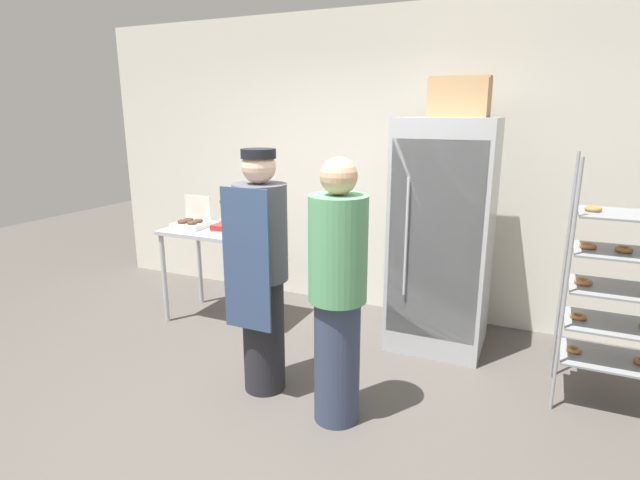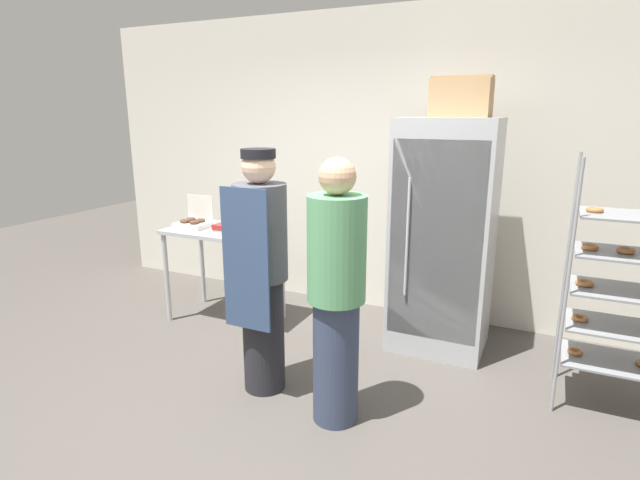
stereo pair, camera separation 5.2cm
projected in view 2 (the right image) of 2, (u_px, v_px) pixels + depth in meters
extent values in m
plane|color=#4C4742|center=(264.00, 429.00, 3.12)|extent=(14.00, 14.00, 0.00)
cube|color=silver|center=(386.00, 165.00, 4.79)|extent=(6.40, 0.12, 2.85)
cube|color=#ADAFB5|center=(444.00, 237.00, 4.04)|extent=(0.76, 0.66, 1.89)
cube|color=#93959B|center=(435.00, 244.00, 3.76)|extent=(0.70, 0.02, 1.55)
cylinder|color=silver|center=(407.00, 238.00, 3.81)|extent=(0.02, 0.02, 0.93)
cylinder|color=#93969B|center=(566.00, 292.00, 3.10)|extent=(0.02, 0.02, 1.67)
cylinder|color=#93969B|center=(566.00, 271.00, 3.51)|extent=(0.02, 0.02, 1.67)
cube|color=gray|center=(608.00, 361.00, 3.31)|extent=(0.57, 0.43, 0.01)
torus|color=#AD6B38|center=(575.00, 352.00, 3.38)|extent=(0.10, 0.10, 0.03)
cube|color=gray|center=(614.00, 326.00, 3.24)|extent=(0.57, 0.43, 0.01)
torus|color=#AD6B38|center=(580.00, 318.00, 3.32)|extent=(0.11, 0.11, 0.03)
cube|color=gray|center=(619.00, 291.00, 3.18)|extent=(0.57, 0.43, 0.01)
torus|color=#AD6B38|center=(585.00, 283.00, 3.26)|extent=(0.11, 0.11, 0.03)
cube|color=gray|center=(625.00, 254.00, 3.12)|extent=(0.57, 0.43, 0.01)
torus|color=#AD6B38|center=(590.00, 247.00, 3.20)|extent=(0.10, 0.10, 0.03)
torus|color=#AD6B38|center=(626.00, 251.00, 3.12)|extent=(0.10, 0.10, 0.03)
cube|color=gray|center=(631.00, 216.00, 3.06)|extent=(0.57, 0.43, 0.01)
torus|color=#AD6B38|center=(595.00, 210.00, 3.14)|extent=(0.10, 0.10, 0.03)
cube|color=#ADAFB5|center=(223.00, 231.00, 4.58)|extent=(1.02, 0.60, 0.04)
cylinder|color=#ADAFB5|center=(167.00, 278.00, 4.66)|extent=(0.04, 0.04, 0.84)
cylinder|color=#ADAFB5|center=(253.00, 293.00, 4.27)|extent=(0.04, 0.04, 0.84)
cylinder|color=#ADAFB5|center=(202.00, 263.00, 5.12)|extent=(0.04, 0.04, 0.84)
cylinder|color=#ADAFB5|center=(283.00, 275.00, 4.73)|extent=(0.04, 0.04, 0.84)
cube|color=silver|center=(193.00, 225.00, 4.64)|extent=(0.29, 0.24, 0.05)
cube|color=silver|center=(200.00, 208.00, 4.71)|extent=(0.29, 0.01, 0.24)
torus|color=#513323|center=(185.00, 221.00, 4.61)|extent=(0.09, 0.09, 0.03)
torus|color=#513323|center=(194.00, 222.00, 4.57)|extent=(0.09, 0.09, 0.03)
torus|color=#513323|center=(191.00, 219.00, 4.69)|extent=(0.09, 0.09, 0.03)
torus|color=#513323|center=(200.00, 220.00, 4.64)|extent=(0.09, 0.09, 0.03)
cylinder|color=#99999E|center=(229.00, 223.00, 4.63)|extent=(0.13, 0.13, 0.08)
cylinder|color=#B2BCC1|center=(228.00, 211.00, 4.60)|extent=(0.10, 0.10, 0.16)
cylinder|color=black|center=(228.00, 201.00, 4.57)|extent=(0.11, 0.11, 0.02)
cube|color=silver|center=(233.00, 232.00, 4.37)|extent=(0.30, 0.23, 0.05)
cube|color=#B72D2D|center=(233.00, 226.00, 4.36)|extent=(0.29, 0.22, 0.04)
cube|color=tan|center=(461.00, 98.00, 3.76)|extent=(0.44, 0.28, 0.28)
cube|color=#A58057|center=(463.00, 77.00, 3.72)|extent=(0.45, 0.15, 0.02)
cylinder|color=#232328|center=(264.00, 334.00, 3.50)|extent=(0.29, 0.29, 0.82)
cylinder|color=#4C4C56|center=(261.00, 232.00, 3.32)|extent=(0.36, 0.36, 0.65)
sphere|color=beige|center=(259.00, 167.00, 3.21)|extent=(0.22, 0.22, 0.22)
cube|color=#33476B|center=(246.00, 260.00, 3.19)|extent=(0.34, 0.02, 0.94)
cylinder|color=black|center=(258.00, 153.00, 3.19)|extent=(0.23, 0.23, 0.06)
cylinder|color=#333D56|center=(336.00, 361.00, 3.14)|extent=(0.29, 0.29, 0.81)
cylinder|color=#569966|center=(337.00, 249.00, 2.96)|extent=(0.36, 0.36, 0.64)
sphere|color=tan|center=(337.00, 176.00, 2.85)|extent=(0.22, 0.22, 0.22)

